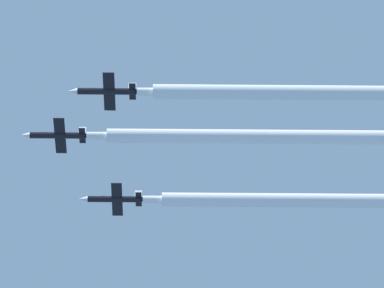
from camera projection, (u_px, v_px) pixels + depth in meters
jet_lead at (56, 135)px, 209.35m from camera, size 7.72×11.25×2.70m
jet_left_wingman at (104, 91)px, 199.63m from camera, size 7.72×11.25×2.70m
jet_right_wingman at (113, 199)px, 215.56m from camera, size 7.72×11.25×2.70m
smoke_trail_lead at (356, 137)px, 209.63m from camera, size 2.41×90.36×2.41m
smoke_trail_left_wingman at (348, 93)px, 199.83m from camera, size 2.41×67.42×2.41m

